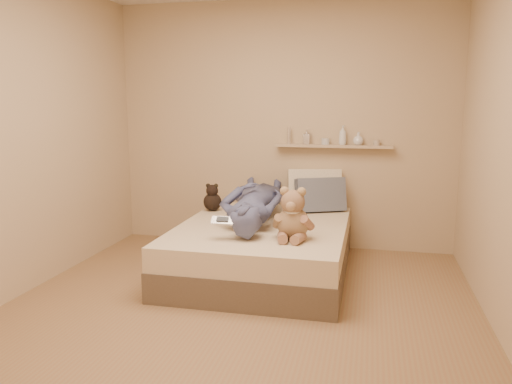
% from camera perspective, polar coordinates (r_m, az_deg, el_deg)
% --- Properties ---
extents(room, '(3.80, 3.80, 3.80)m').
position_cam_1_polar(room, '(3.51, -2.41, 6.23)').
color(room, olive).
rests_on(room, ground).
extents(bed, '(1.50, 1.90, 0.45)m').
position_cam_1_polar(bed, '(4.60, 0.79, -6.48)').
color(bed, brown).
rests_on(bed, floor).
extents(game_console, '(0.19, 0.09, 0.06)m').
position_cam_1_polar(game_console, '(4.01, -3.83, -3.27)').
color(game_console, silver).
rests_on(game_console, bed).
extents(teddy_bear, '(0.36, 0.34, 0.44)m').
position_cam_1_polar(teddy_bear, '(4.02, 4.22, -2.97)').
color(teddy_bear, '#8E6B4E').
rests_on(teddy_bear, bed).
extents(dark_plush, '(0.18, 0.18, 0.28)m').
position_cam_1_polar(dark_plush, '(5.11, -5.01, -0.80)').
color(dark_plush, black).
rests_on(dark_plush, bed).
extents(pillow_cream, '(0.60, 0.39, 0.43)m').
position_cam_1_polar(pillow_cream, '(5.24, 6.70, 0.30)').
color(pillow_cream, '#F5E1C1').
rests_on(pillow_cream, bed).
extents(pillow_grey, '(0.54, 0.40, 0.36)m').
position_cam_1_polar(pillow_grey, '(5.10, 7.37, -0.32)').
color(pillow_grey, slate).
rests_on(pillow_grey, bed).
extents(person, '(0.73, 1.61, 0.37)m').
position_cam_1_polar(person, '(4.66, -0.22, -1.02)').
color(person, '#4C5277').
rests_on(person, bed).
extents(wall_shelf, '(1.20, 0.12, 0.03)m').
position_cam_1_polar(wall_shelf, '(5.25, 8.85, 5.22)').
color(wall_shelf, tan).
rests_on(wall_shelf, wall_back).
extents(shelf_bottles, '(0.95, 0.14, 0.20)m').
position_cam_1_polar(shelf_bottles, '(5.24, 9.37, 6.15)').
color(shelf_bottles, white).
rests_on(shelf_bottles, wall_shelf).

